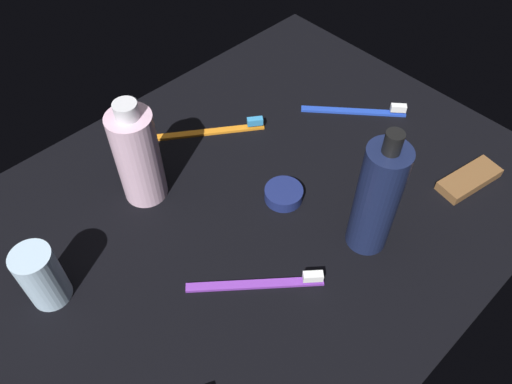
{
  "coord_description": "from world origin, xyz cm",
  "views": [
    {
      "loc": [
        31.85,
        33.42,
        58.43
      ],
      "look_at": [
        0.0,
        0.0,
        3.0
      ],
      "focal_mm": 35.41,
      "sensor_mm": 36.0,
      "label": 1
    }
  ],
  "objects_px": {
    "cream_tin_left": "(284,194)",
    "lotion_bottle": "(377,198)",
    "deodorant_stick": "(42,276)",
    "toothbrush_blue": "(360,110)",
    "bodywash_bottle": "(138,156)",
    "toothbrush_purple": "(264,282)",
    "toothbrush_orange": "(217,129)",
    "snack_bar_brown": "(469,179)"
  },
  "relations": [
    {
      "from": "cream_tin_left",
      "to": "lotion_bottle",
      "type": "bearing_deg",
      "value": 103.04
    },
    {
      "from": "deodorant_stick",
      "to": "toothbrush_blue",
      "type": "xyz_separation_m",
      "value": [
        -0.56,
        0.05,
        -0.04
      ]
    },
    {
      "from": "bodywash_bottle",
      "to": "toothbrush_purple",
      "type": "xyz_separation_m",
      "value": [
        -0.02,
        0.24,
        -0.07
      ]
    },
    {
      "from": "deodorant_stick",
      "to": "toothbrush_purple",
      "type": "height_order",
      "value": "deodorant_stick"
    },
    {
      "from": "toothbrush_blue",
      "to": "toothbrush_purple",
      "type": "xyz_separation_m",
      "value": [
        0.36,
        0.13,
        0.0
      ]
    },
    {
      "from": "lotion_bottle",
      "to": "toothbrush_purple",
      "type": "xyz_separation_m",
      "value": [
        0.15,
        -0.05,
        -0.08
      ]
    },
    {
      "from": "lotion_bottle",
      "to": "toothbrush_orange",
      "type": "height_order",
      "value": "lotion_bottle"
    },
    {
      "from": "bodywash_bottle",
      "to": "toothbrush_blue",
      "type": "relative_size",
      "value": 1.21
    },
    {
      "from": "bodywash_bottle",
      "to": "deodorant_stick",
      "type": "xyz_separation_m",
      "value": [
        0.19,
        0.06,
        -0.03
      ]
    },
    {
      "from": "lotion_bottle",
      "to": "bodywash_bottle",
      "type": "relative_size",
      "value": 1.18
    },
    {
      "from": "lotion_bottle",
      "to": "toothbrush_orange",
      "type": "xyz_separation_m",
      "value": [
        0.01,
        -0.31,
        -0.08
      ]
    },
    {
      "from": "toothbrush_orange",
      "to": "toothbrush_blue",
      "type": "relative_size",
      "value": 1.09
    },
    {
      "from": "toothbrush_orange",
      "to": "cream_tin_left",
      "type": "height_order",
      "value": "toothbrush_orange"
    },
    {
      "from": "lotion_bottle",
      "to": "toothbrush_blue",
      "type": "relative_size",
      "value": 1.42
    },
    {
      "from": "cream_tin_left",
      "to": "bodywash_bottle",
      "type": "bearing_deg",
      "value": -47.05
    },
    {
      "from": "toothbrush_purple",
      "to": "snack_bar_brown",
      "type": "xyz_separation_m",
      "value": [
        -0.35,
        0.09,
        0.0
      ]
    },
    {
      "from": "toothbrush_purple",
      "to": "lotion_bottle",
      "type": "bearing_deg",
      "value": 163.35
    },
    {
      "from": "bodywash_bottle",
      "to": "toothbrush_orange",
      "type": "distance_m",
      "value": 0.18
    },
    {
      "from": "snack_bar_brown",
      "to": "cream_tin_left",
      "type": "relative_size",
      "value": 1.82
    },
    {
      "from": "toothbrush_blue",
      "to": "snack_bar_brown",
      "type": "height_order",
      "value": "toothbrush_blue"
    },
    {
      "from": "toothbrush_purple",
      "to": "snack_bar_brown",
      "type": "height_order",
      "value": "toothbrush_purple"
    },
    {
      "from": "deodorant_stick",
      "to": "toothbrush_blue",
      "type": "bearing_deg",
      "value": 174.87
    },
    {
      "from": "toothbrush_orange",
      "to": "cream_tin_left",
      "type": "xyz_separation_m",
      "value": [
        0.02,
        0.18,
        0.0
      ]
    },
    {
      "from": "toothbrush_blue",
      "to": "toothbrush_purple",
      "type": "height_order",
      "value": "same"
    },
    {
      "from": "cream_tin_left",
      "to": "toothbrush_blue",
      "type": "bearing_deg",
      "value": -169.64
    },
    {
      "from": "toothbrush_blue",
      "to": "snack_bar_brown",
      "type": "bearing_deg",
      "value": 88.37
    },
    {
      "from": "toothbrush_orange",
      "to": "toothbrush_blue",
      "type": "bearing_deg",
      "value": 147.65
    },
    {
      "from": "toothbrush_blue",
      "to": "cream_tin_left",
      "type": "distance_m",
      "value": 0.24
    },
    {
      "from": "bodywash_bottle",
      "to": "toothbrush_blue",
      "type": "height_order",
      "value": "bodywash_bottle"
    },
    {
      "from": "deodorant_stick",
      "to": "lotion_bottle",
      "type": "bearing_deg",
      "value": 148.17
    },
    {
      "from": "deodorant_stick",
      "to": "snack_bar_brown",
      "type": "relative_size",
      "value": 0.87
    },
    {
      "from": "lotion_bottle",
      "to": "bodywash_bottle",
      "type": "height_order",
      "value": "lotion_bottle"
    },
    {
      "from": "toothbrush_orange",
      "to": "snack_bar_brown",
      "type": "relative_size",
      "value": 1.49
    },
    {
      "from": "toothbrush_purple",
      "to": "bodywash_bottle",
      "type": "bearing_deg",
      "value": -85.9
    },
    {
      "from": "cream_tin_left",
      "to": "toothbrush_purple",
      "type": "bearing_deg",
      "value": 34.41
    },
    {
      "from": "deodorant_stick",
      "to": "snack_bar_brown",
      "type": "xyz_separation_m",
      "value": [
        -0.56,
        0.27,
        -0.04
      ]
    },
    {
      "from": "toothbrush_orange",
      "to": "toothbrush_purple",
      "type": "distance_m",
      "value": 0.3
    },
    {
      "from": "toothbrush_orange",
      "to": "toothbrush_blue",
      "type": "height_order",
      "value": "same"
    },
    {
      "from": "lotion_bottle",
      "to": "snack_bar_brown",
      "type": "relative_size",
      "value": 1.95
    },
    {
      "from": "toothbrush_blue",
      "to": "cream_tin_left",
      "type": "height_order",
      "value": "toothbrush_blue"
    },
    {
      "from": "snack_bar_brown",
      "to": "toothbrush_purple",
      "type": "bearing_deg",
      "value": -4.16
    },
    {
      "from": "toothbrush_blue",
      "to": "toothbrush_purple",
      "type": "relative_size",
      "value": 0.98
    }
  ]
}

